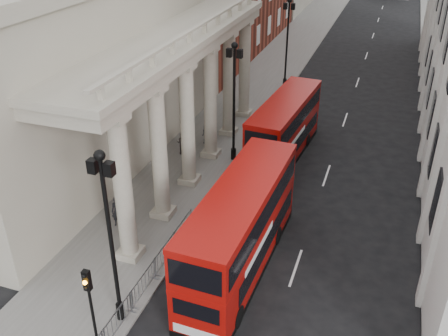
% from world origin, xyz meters
% --- Properties ---
extents(sidewalk_west, '(6.00, 140.00, 0.12)m').
position_xyz_m(sidewalk_west, '(-3.00, 30.00, 0.06)').
color(sidewalk_west, slate).
rests_on(sidewalk_west, ground).
extents(sidewalk_east, '(3.00, 140.00, 0.12)m').
position_xyz_m(sidewalk_east, '(13.50, 30.00, 0.06)').
color(sidewalk_east, slate).
rests_on(sidewalk_east, ground).
extents(kerb, '(0.20, 140.00, 0.14)m').
position_xyz_m(kerb, '(-0.05, 30.00, 0.07)').
color(kerb, slate).
rests_on(kerb, ground).
extents(portico_building, '(9.00, 28.00, 12.00)m').
position_xyz_m(portico_building, '(-10.50, 18.00, 6.00)').
color(portico_building, '#A39C89').
rests_on(portico_building, ground).
extents(lamp_post_south, '(1.05, 0.44, 8.32)m').
position_xyz_m(lamp_post_south, '(-0.60, 4.00, 4.91)').
color(lamp_post_south, black).
rests_on(lamp_post_south, sidewalk_west).
extents(lamp_post_mid, '(1.05, 0.44, 8.32)m').
position_xyz_m(lamp_post_mid, '(-0.60, 20.00, 4.91)').
color(lamp_post_mid, black).
rests_on(lamp_post_mid, sidewalk_west).
extents(lamp_post_north, '(1.05, 0.44, 8.32)m').
position_xyz_m(lamp_post_north, '(-0.60, 36.00, 4.91)').
color(lamp_post_north, black).
rests_on(lamp_post_north, sidewalk_west).
extents(traffic_light, '(0.28, 0.33, 4.30)m').
position_xyz_m(traffic_light, '(-0.50, 1.98, 3.11)').
color(traffic_light, black).
rests_on(traffic_light, sidewalk_west).
extents(bus_near, '(3.00, 10.90, 4.67)m').
position_xyz_m(bus_near, '(3.30, 9.15, 2.44)').
color(bus_near, '#A00B07').
rests_on(bus_near, ground).
extents(bus_far, '(3.23, 10.18, 4.32)m').
position_xyz_m(bus_far, '(2.57, 21.77, 2.26)').
color(bus_far, '#9C0A07').
rests_on(bus_far, ground).
extents(pedestrian_a, '(0.78, 0.65, 1.82)m').
position_xyz_m(pedestrian_a, '(-4.25, 10.23, 1.03)').
color(pedestrian_a, black).
rests_on(pedestrian_a, sidewalk_west).
extents(pedestrian_b, '(0.92, 0.76, 1.74)m').
position_xyz_m(pedestrian_b, '(-4.33, 19.58, 0.99)').
color(pedestrian_b, black).
rests_on(pedestrian_b, sidewalk_west).
extents(pedestrian_c, '(0.99, 0.89, 1.70)m').
position_xyz_m(pedestrian_c, '(-3.24, 21.72, 0.97)').
color(pedestrian_c, black).
rests_on(pedestrian_c, sidewalk_west).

